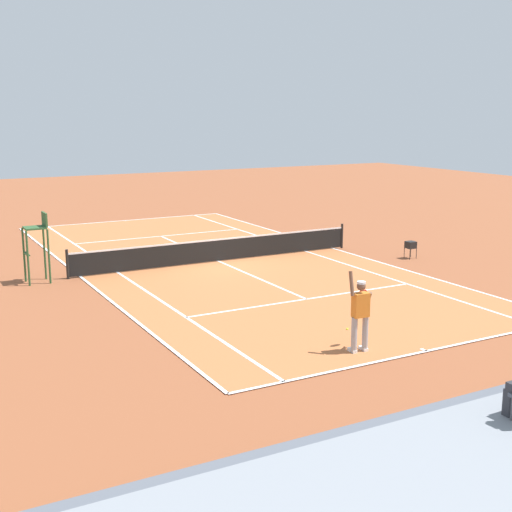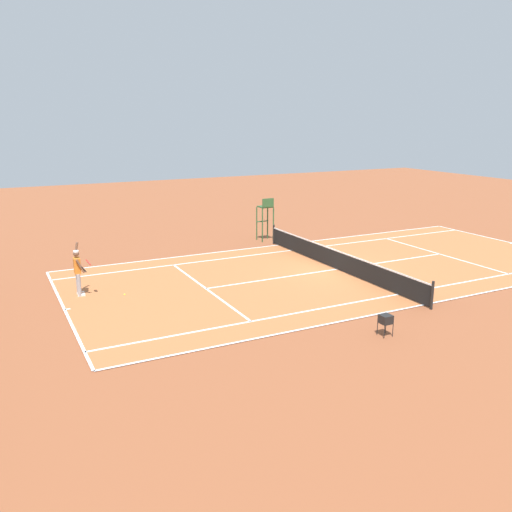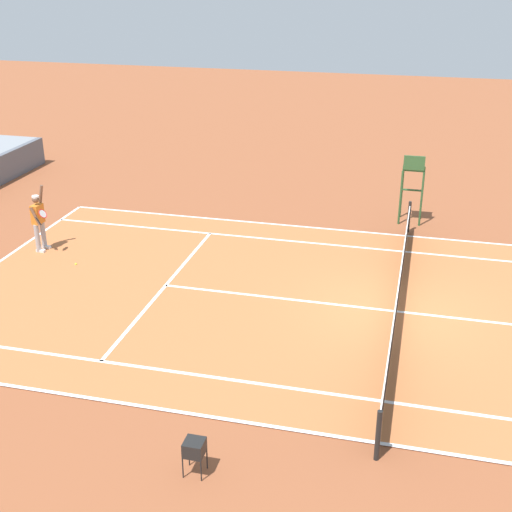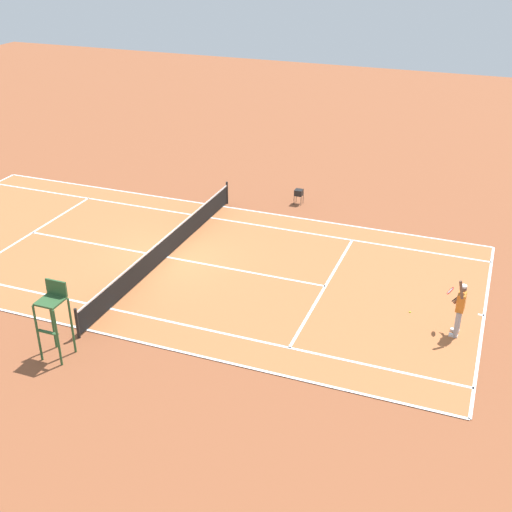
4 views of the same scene
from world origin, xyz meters
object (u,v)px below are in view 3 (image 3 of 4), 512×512
object	(u,v)px
ball_hopper	(194,447)
tennis_player	(39,221)
tennis_ball	(76,264)
umpire_chair	(413,179)

from	to	relation	value
ball_hopper	tennis_player	bearing A→B (deg)	42.94
tennis_ball	umpire_chair	world-z (taller)	umpire_chair
tennis_ball	umpire_chair	bearing A→B (deg)	-56.94
umpire_chair	tennis_ball	bearing A→B (deg)	123.06
tennis_player	ball_hopper	bearing A→B (deg)	-137.06
tennis_player	umpire_chair	xyz separation A→B (m)	(5.43, -11.10, 0.56)
tennis_ball	ball_hopper	bearing A→B (deg)	-140.53
umpire_chair	tennis_player	bearing A→B (deg)	116.06
umpire_chair	ball_hopper	world-z (taller)	umpire_chair
tennis_ball	tennis_player	bearing A→B (deg)	63.44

